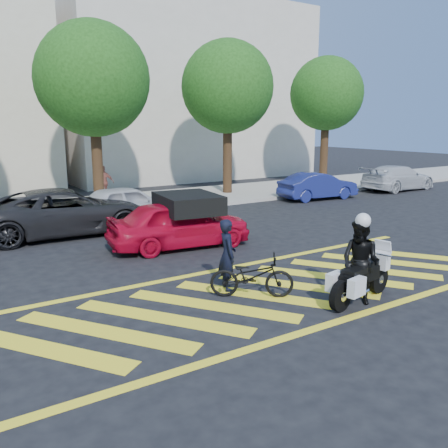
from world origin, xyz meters
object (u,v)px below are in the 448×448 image
parked_mid_right (127,204)px  police_motorcycle (360,279)px  bicycle (252,276)px  parked_far_right (398,178)px  officer_moto (360,262)px  red_convertible (179,224)px  officer_bike (227,255)px  parked_right (318,186)px  parked_mid_left (66,212)px

parked_mid_right → police_motorcycle: bearing=-178.3°
bicycle → parked_far_right: parked_far_right is taller
officer_moto → red_convertible: size_ratio=0.41×
police_motorcycle → parked_far_right: size_ratio=0.45×
officer_bike → parked_right: bearing=-33.7°
officer_bike → parked_mid_left: size_ratio=0.29×
officer_bike → parked_mid_left: 7.33m
bicycle → red_convertible: bearing=27.2°
bicycle → parked_right: (10.16, 8.67, 0.18)m
parked_mid_left → officer_moto: bearing=-158.0°
red_convertible → parked_right: size_ratio=1.07×
red_convertible → parked_right: red_convertible is taller
police_motorcycle → officer_moto: bearing=144.6°
officer_moto → red_convertible: (-1.05, 5.80, -0.15)m
police_motorcycle → parked_mid_right: bearing=84.5°
officer_moto → parked_far_right: officer_moto is taller
bicycle → parked_mid_left: (-1.71, 7.82, 0.30)m
red_convertible → parked_mid_left: 4.14m
parked_far_right → bicycle: bearing=116.9°
officer_bike → bicycle: (0.18, -0.65, -0.33)m
bicycle → parked_mid_left: parked_mid_left is taller
red_convertible → parked_mid_right: 4.17m
red_convertible → parked_far_right: 15.89m
officer_moto → parked_far_right: size_ratio=0.37×
officer_moto → parked_right: size_ratio=0.44×
parked_right → bicycle: bearing=135.9°
officer_moto → parked_mid_right: 10.02m
officer_bike → police_motorcycle: bearing=-119.6°
officer_bike → parked_mid_left: (-1.53, 7.17, -0.03)m
parked_far_right → parked_right: bearing=87.9°
officer_bike → officer_moto: officer_moto is taller
officer_moto → officer_bike: bearing=-149.5°
officer_moto → parked_mid_left: bearing=-171.2°
parked_mid_right → officer_moto: bearing=-178.4°
bicycle → parked_mid_right: (0.65, 8.57, 0.22)m
parked_mid_left → parked_mid_right: bearing=-70.5°
bicycle → parked_far_right: bearing=-26.6°
police_motorcycle → bicycle: bearing=128.4°
red_convertible → parked_mid_left: size_ratio=0.76×
officer_bike → red_convertible: (0.78, 3.75, -0.08)m
bicycle → parked_mid_left: 8.01m
parked_far_right → parked_mid_right: bearing=88.6°
bicycle → officer_moto: bearing=-95.4°
parked_mid_right → parked_right: parked_mid_right is taller
officer_bike → bicycle: size_ratio=0.90×
officer_moto → police_motorcycle: bearing=54.6°
bicycle → red_convertible: red_convertible is taller
red_convertible → parked_far_right: bearing=-67.7°
red_convertible → parked_mid_right: red_convertible is taller
parked_right → parked_far_right: 5.76m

